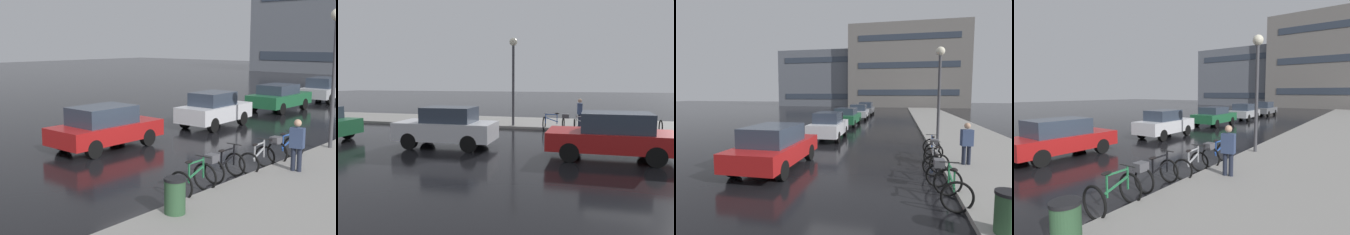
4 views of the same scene
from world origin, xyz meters
TOP-DOWN VIEW (x-y plane):
  - ground_plane at (0.00, 0.00)m, footprint 140.00×140.00m
  - sidewalk_kerb at (6.00, 10.00)m, footprint 4.80×60.00m
  - bicycle_nearest at (3.39, -1.66)m, footprint 0.79×1.10m
  - bicycle_second at (3.22, -0.15)m, footprint 0.71×1.35m
  - bicycle_third at (3.40, 1.42)m, footprint 0.78×1.20m
  - bicycle_farthest at (3.48, 2.91)m, footprint 0.79×1.36m
  - car_red at (-2.35, 0.37)m, footprint 1.94×4.22m
  - car_white at (-2.00, 6.61)m, footprint 1.84×3.96m
  - car_green at (-2.24, 13.16)m, footprint 1.94×4.25m
  - car_silver at (-2.06, 18.77)m, footprint 1.98×4.01m
  - car_grey at (-1.99, 24.52)m, footprint 1.80×3.91m
  - pedestrian at (4.50, 1.75)m, footprint 0.43×0.30m
  - streetlamp at (4.01, 5.39)m, footprint 0.44×0.44m
  - trash_bin at (4.08, -3.17)m, footprint 0.50×0.50m
  - building_facade_main at (3.47, 45.73)m, footprint 22.29×8.08m
  - building_facade_side at (-13.99, 46.90)m, footprint 17.62×7.78m

SIDE VIEW (x-z plane):
  - ground_plane at x=0.00m, z-range 0.00..0.00m
  - sidewalk_kerb at x=6.00m, z-range 0.00..0.14m
  - bicycle_third at x=3.40m, z-range -0.08..0.84m
  - bicycle_nearest at x=3.39m, z-range -0.07..0.89m
  - trash_bin at x=4.08m, z-range 0.00..0.95m
  - bicycle_second at x=3.22m, z-range -0.01..0.97m
  - bicycle_farthest at x=3.48m, z-range 0.01..0.98m
  - car_green at x=-2.24m, z-range 0.02..1.52m
  - car_silver at x=-2.06m, z-range 0.01..1.58m
  - car_red at x=-2.35m, z-range 0.01..1.59m
  - car_white at x=-2.00m, z-range 0.00..1.61m
  - car_grey at x=-1.99m, z-range 0.01..1.61m
  - pedestrian at x=4.50m, z-range 0.11..1.78m
  - streetlamp at x=4.01m, z-range 0.99..5.99m
  - building_facade_side at x=-13.99m, z-range 0.00..11.46m
  - building_facade_main at x=3.47m, z-range 0.00..15.81m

